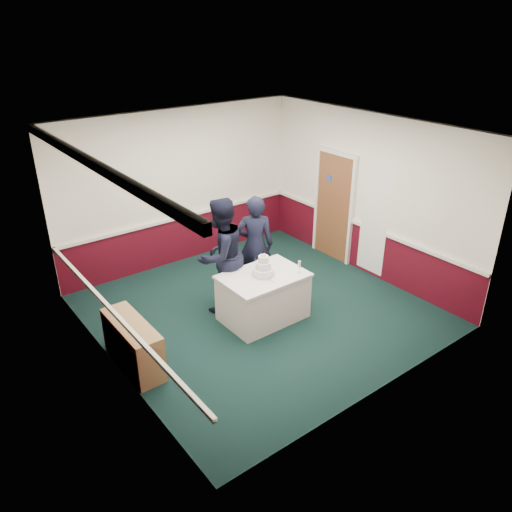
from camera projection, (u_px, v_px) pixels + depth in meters
ground at (260, 310)px, 8.37m from camera, size 5.00×5.00×0.00m
room_shell at (241, 188)px, 7.99m from camera, size 5.00×5.00×3.00m
sideboard at (133, 344)px, 6.92m from camera, size 0.41×1.20×0.70m
cake_table at (263, 296)px, 8.00m from camera, size 1.32×0.92×0.79m
wedding_cake at (263, 269)px, 7.78m from camera, size 0.35×0.35×0.36m
cake_knife at (270, 280)px, 7.67m from camera, size 0.04×0.22×0.00m
champagne_flute at (299, 265)px, 7.84m from camera, size 0.05×0.05×0.21m
person_man at (221, 255)px, 8.06m from camera, size 1.08×0.92×1.93m
person_woman at (255, 245)px, 8.58m from camera, size 0.78×0.72×1.79m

